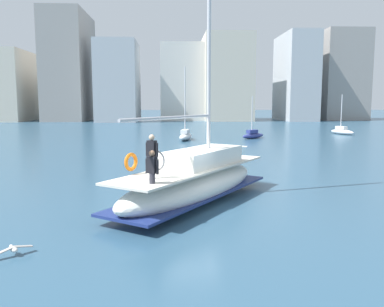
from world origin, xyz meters
TOP-DOWN VIEW (x-y plane):
  - ground_plane at (0.00, 0.00)m, footprint 400.00×400.00m
  - main_sailboat at (0.36, 0.92)m, footprint 7.39×9.28m
  - moored_sloop_near at (0.79, 28.49)m, footprint 2.04×4.89m
  - moored_sloop_far at (21.41, 35.30)m, footprint 2.18×4.09m
  - moored_catamaran at (8.64, 29.99)m, footprint 3.41×3.19m
  - seagull at (-4.94, -4.85)m, footprint 0.86×0.77m
  - waterfront_buildings at (-0.05, 77.25)m, footprint 86.23×20.88m

SIDE VIEW (x-z plane):
  - ground_plane at x=0.00m, z-range 0.00..0.00m
  - seagull at x=-4.94m, z-range 0.11..0.28m
  - moored_catamaran at x=8.64m, z-range -2.00..2.85m
  - moored_sloop_far at x=21.41m, z-range -2.14..3.03m
  - moored_sloop_near at x=0.79m, z-range -3.46..4.55m
  - main_sailboat at x=0.36m, z-range -5.64..7.46m
  - waterfront_buildings at x=-0.05m, z-range -2.25..21.82m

